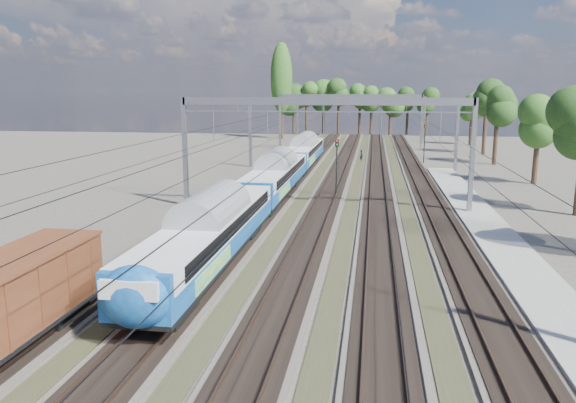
# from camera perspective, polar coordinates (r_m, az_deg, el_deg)

# --- Properties ---
(track_bed) EXTENTS (21.00, 130.00, 0.34)m
(track_bed) POSITION_cam_1_polar(r_m,az_deg,el_deg) (60.46, 4.82, 2.18)
(track_bed) COLOR #47423A
(track_bed) RESTS_ON ground
(platform) EXTENTS (3.00, 70.00, 0.30)m
(platform) POSITION_cam_1_polar(r_m,az_deg,el_deg) (36.74, 21.09, -4.34)
(platform) COLOR gray
(platform) RESTS_ON ground
(catenary) EXTENTS (25.65, 130.00, 9.00)m
(catenary) POSITION_cam_1_polar(r_m,az_deg,el_deg) (67.45, 5.64, 8.47)
(catenary) COLOR gray
(catenary) RESTS_ON ground
(tree_belt) EXTENTS (38.84, 100.06, 12.15)m
(tree_belt) POSITION_cam_1_polar(r_m,az_deg,el_deg) (108.77, 10.20, 10.27)
(tree_belt) COLOR black
(tree_belt) RESTS_ON ground
(poplar) EXTENTS (4.40, 4.40, 19.04)m
(poplar) POSITION_cam_1_polar(r_m,az_deg,el_deg) (114.12, -0.67, 12.35)
(poplar) COLOR black
(poplar) RESTS_ON ground
(emu_train) EXTENTS (2.92, 61.85, 4.27)m
(emu_train) POSITION_cam_1_polar(r_m,az_deg,el_deg) (49.56, -1.24, 3.06)
(emu_train) COLOR black
(emu_train) RESTS_ON ground
(worker) EXTENTS (0.55, 0.67, 1.59)m
(worker) POSITION_cam_1_polar(r_m,az_deg,el_deg) (78.02, 7.47, 4.66)
(worker) COLOR black
(worker) RESTS_ON ground
(signal_near) EXTENTS (0.35, 0.32, 5.23)m
(signal_near) POSITION_cam_1_polar(r_m,az_deg,el_deg) (51.04, 4.96, 4.15)
(signal_near) COLOR black
(signal_near) RESTS_ON ground
(signal_far) EXTENTS (0.34, 0.31, 5.31)m
(signal_far) POSITION_cam_1_polar(r_m,az_deg,el_deg) (77.41, 13.72, 6.29)
(signal_far) COLOR black
(signal_far) RESTS_ON ground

